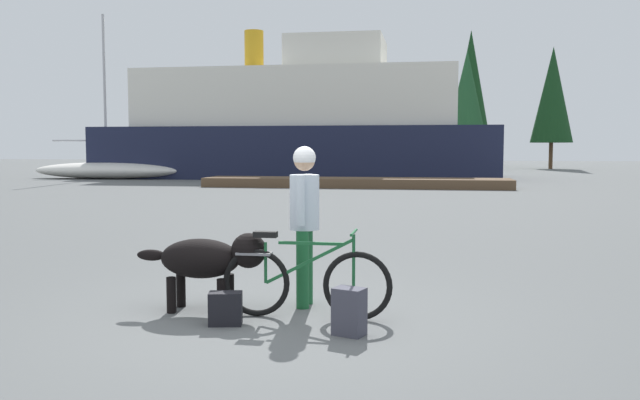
% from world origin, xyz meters
% --- Properties ---
extents(ground_plane, '(160.00, 160.00, 0.00)m').
position_xyz_m(ground_plane, '(0.00, 0.00, 0.00)').
color(ground_plane, '#595B5B').
extents(bicycle, '(1.75, 0.44, 0.90)m').
position_xyz_m(bicycle, '(0.30, 0.20, 0.38)').
color(bicycle, black).
rests_on(bicycle, ground_plane).
extents(person_cyclist, '(0.32, 0.53, 1.75)m').
position_xyz_m(person_cyclist, '(0.20, 0.72, 1.06)').
color(person_cyclist, '#19592D').
rests_on(person_cyclist, ground_plane).
extents(dog, '(1.42, 0.49, 0.85)m').
position_xyz_m(dog, '(-0.75, 0.32, 0.56)').
color(dog, black).
rests_on(dog, ground_plane).
extents(backpack, '(0.33, 0.28, 0.44)m').
position_xyz_m(backpack, '(0.82, -0.32, 0.22)').
color(backpack, '#3F3F4C').
rests_on(backpack, ground_plane).
extents(handbag_pannier, '(0.35, 0.24, 0.33)m').
position_xyz_m(handbag_pannier, '(-0.42, -0.18, 0.16)').
color(handbag_pannier, black).
rests_on(handbag_pannier, ground_plane).
extents(dock_pier, '(13.18, 2.27, 0.40)m').
position_xyz_m(dock_pier, '(-1.70, 22.08, 0.20)').
color(dock_pier, brown).
rests_on(dock_pier, ground_plane).
extents(ferry_boat, '(22.11, 8.22, 8.44)m').
position_xyz_m(ferry_boat, '(-5.94, 31.28, 2.94)').
color(ferry_boat, '#191E38').
rests_on(ferry_boat, ground_plane).
extents(sailboat_moored, '(8.44, 2.36, 8.87)m').
position_xyz_m(sailboat_moored, '(-16.02, 27.40, 0.49)').
color(sailboat_moored, silver).
rests_on(sailboat_moored, ground_plane).
extents(pine_tree_far_left, '(4.00, 4.00, 10.84)m').
position_xyz_m(pine_tree_far_left, '(-9.18, 48.06, 6.76)').
color(pine_tree_far_left, '#4C331E').
rests_on(pine_tree_far_left, ground_plane).
extents(pine_tree_center, '(3.29, 3.29, 9.36)m').
position_xyz_m(pine_tree_center, '(4.19, 47.38, 5.67)').
color(pine_tree_center, '#4C331E').
rests_on(pine_tree_center, ground_plane).
extents(pine_tree_far_right, '(3.27, 3.27, 9.63)m').
position_xyz_m(pine_tree_far_right, '(10.89, 48.66, 5.85)').
color(pine_tree_far_right, '#4C331E').
rests_on(pine_tree_far_right, ground_plane).
extents(pine_tree_mid_back, '(3.64, 3.64, 12.35)m').
position_xyz_m(pine_tree_mid_back, '(4.94, 56.07, 7.41)').
color(pine_tree_mid_back, '#4C331E').
rests_on(pine_tree_mid_back, ground_plane).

